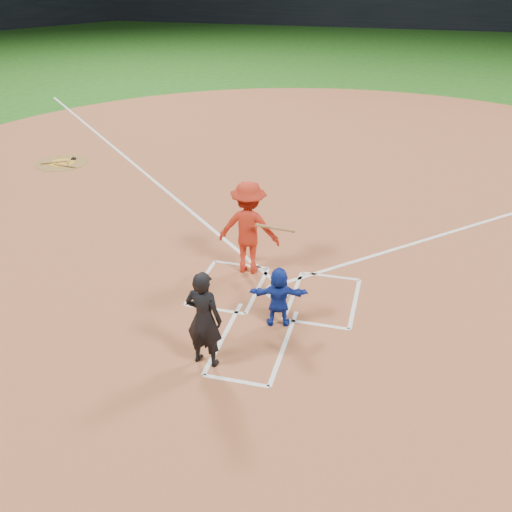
% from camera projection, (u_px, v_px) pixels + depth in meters
% --- Properties ---
extents(ground, '(120.00, 120.00, 0.00)m').
position_uv_depth(ground, '(275.00, 293.00, 11.48)').
color(ground, '#1C5314').
rests_on(ground, ground).
extents(home_plate_dirt, '(28.00, 28.00, 0.01)m').
position_uv_depth(home_plate_dirt, '(322.00, 188.00, 16.60)').
color(home_plate_dirt, '#955031').
rests_on(home_plate_dirt, ground).
extents(stadium_wall_far, '(80.00, 1.20, 3.20)m').
position_uv_depth(stadium_wall_far, '(395.00, 9.00, 51.71)').
color(stadium_wall_far, black).
rests_on(stadium_wall_far, ground).
extents(home_plate, '(0.60, 0.60, 0.02)m').
position_uv_depth(home_plate, '(275.00, 292.00, 11.47)').
color(home_plate, white).
rests_on(home_plate, home_plate_dirt).
extents(on_deck_circle, '(1.70, 1.70, 0.01)m').
position_uv_depth(on_deck_circle, '(62.00, 163.00, 18.57)').
color(on_deck_circle, brown).
rests_on(on_deck_circle, home_plate_dirt).
extents(on_deck_logo, '(0.80, 0.80, 0.00)m').
position_uv_depth(on_deck_logo, '(62.00, 163.00, 18.57)').
color(on_deck_logo, gold).
rests_on(on_deck_logo, on_deck_circle).
extents(on_deck_bat_a, '(0.36, 0.81, 0.06)m').
position_uv_depth(on_deck_bat_a, '(70.00, 160.00, 18.73)').
color(on_deck_bat_a, olive).
rests_on(on_deck_bat_a, on_deck_circle).
extents(on_deck_bat_b, '(0.74, 0.50, 0.06)m').
position_uv_depth(on_deck_bat_b, '(54.00, 162.00, 18.51)').
color(on_deck_bat_b, olive).
rests_on(on_deck_bat_b, on_deck_circle).
extents(on_deck_bat_c, '(0.84, 0.14, 0.06)m').
position_uv_depth(on_deck_bat_c, '(65.00, 165.00, 18.23)').
color(on_deck_bat_c, olive).
rests_on(on_deck_bat_c, on_deck_circle).
extents(bat_weight_donut, '(0.19, 0.19, 0.05)m').
position_uv_depth(bat_weight_donut, '(74.00, 159.00, 18.85)').
color(bat_weight_donut, black).
rests_on(bat_weight_donut, on_deck_circle).
extents(catcher, '(1.12, 0.57, 1.15)m').
position_uv_depth(catcher, '(279.00, 297.00, 10.23)').
color(catcher, '#132EA1').
rests_on(catcher, home_plate_dirt).
extents(umpire, '(0.67, 0.48, 1.72)m').
position_uv_depth(umpire, '(204.00, 319.00, 9.11)').
color(umpire, black).
rests_on(umpire, home_plate_dirt).
extents(chalk_markings, '(28.35, 17.32, 0.01)m').
position_uv_depth(chalk_markings, '(318.00, 196.00, 15.99)').
color(chalk_markings, white).
rests_on(chalk_markings, home_plate_dirt).
extents(batter_at_plate, '(1.66, 0.81, 2.00)m').
position_uv_depth(batter_at_plate, '(249.00, 228.00, 11.81)').
color(batter_at_plate, '#B42614').
rests_on(batter_at_plate, home_plate_dirt).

